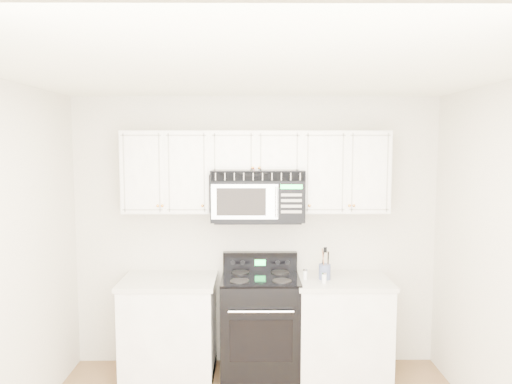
{
  "coord_description": "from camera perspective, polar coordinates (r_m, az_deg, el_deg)",
  "views": [
    {
      "loc": [
        -0.03,
        -3.04,
        2.16
      ],
      "look_at": [
        0.0,
        1.3,
        1.73
      ],
      "focal_mm": 35.0,
      "sensor_mm": 36.0,
      "label": 1
    }
  ],
  "objects": [
    {
      "name": "shaker_salt",
      "position": [
        4.63,
        5.64,
        -9.31
      ],
      "size": [
        0.04,
        0.04,
        0.1
      ],
      "color": "white",
      "rests_on": "base_cabinet_right"
    },
    {
      "name": "range",
      "position": [
        4.79,
        0.51,
        -14.86
      ],
      "size": [
        0.71,
        0.65,
        1.11
      ],
      "color": "black",
      "rests_on": "ground"
    },
    {
      "name": "base_cabinet_right",
      "position": [
        4.87,
        9.79,
        -15.32
      ],
      "size": [
        0.86,
        0.65,
        0.92
      ],
      "color": "white",
      "rests_on": "ground"
    },
    {
      "name": "room",
      "position": [
        3.16,
        0.16,
        -10.19
      ],
      "size": [
        3.51,
        3.51,
        2.61
      ],
      "color": "brown",
      "rests_on": "ground"
    },
    {
      "name": "upper_cabinets",
      "position": [
        4.63,
        -0.02,
        2.82
      ],
      "size": [
        2.44,
        0.37,
        0.75
      ],
      "color": "white",
      "rests_on": "ground"
    },
    {
      "name": "shaker_pepper",
      "position": [
        4.52,
        7.8,
        -9.68
      ],
      "size": [
        0.04,
        0.04,
        0.1
      ],
      "color": "white",
      "rests_on": "base_cabinet_right"
    },
    {
      "name": "microwave",
      "position": [
        4.6,
        0.18,
        -0.33
      ],
      "size": [
        0.84,
        0.47,
        0.47
      ],
      "color": "black",
      "rests_on": "ground"
    },
    {
      "name": "utensil_crock",
      "position": [
        4.65,
        7.85,
        -8.94
      ],
      "size": [
        0.11,
        0.11,
        0.29
      ],
      "color": "#4D567F",
      "rests_on": "base_cabinet_right"
    },
    {
      "name": "base_cabinet_left",
      "position": [
        4.86,
        -9.84,
        -15.36
      ],
      "size": [
        0.86,
        0.65,
        0.92
      ],
      "color": "white",
      "rests_on": "ground"
    }
  ]
}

